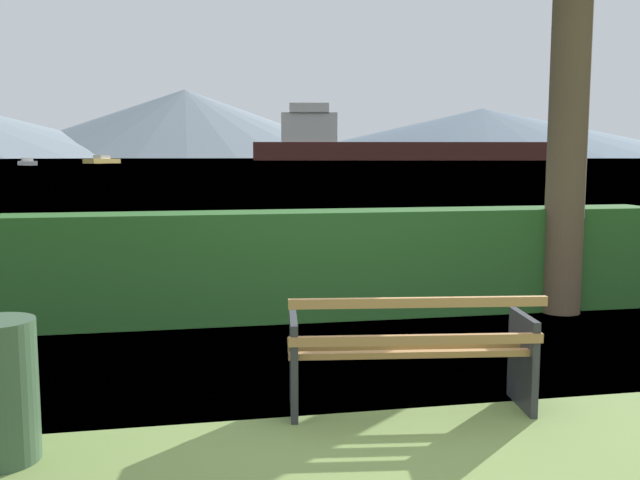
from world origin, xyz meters
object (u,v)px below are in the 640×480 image
object	(u,v)px
cargo_ship_large	(383,145)
sailboat_mid	(102,160)
park_bench	(411,352)
tender_far	(27,163)

from	to	relation	value
cargo_ship_large	sailboat_mid	distance (m)	123.09
park_bench	sailboat_mid	size ratio (longest dim) A/B	0.20
park_bench	sailboat_mid	distance (m)	162.40
cargo_ship_large	tender_far	distance (m)	151.62
cargo_ship_large	sailboat_mid	bearing A→B (deg)	-136.79
park_bench	sailboat_mid	world-z (taller)	sailboat_mid
park_bench	cargo_ship_large	bearing A→B (deg)	74.12
sailboat_mid	tender_far	size ratio (longest dim) A/B	1.24
park_bench	tender_far	world-z (taller)	tender_far
park_bench	sailboat_mid	xyz separation A→B (m)	(-19.86, 161.18, 0.24)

